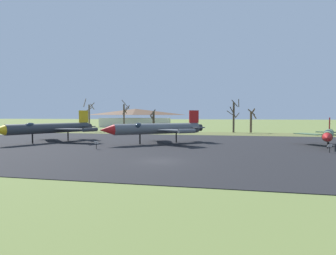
% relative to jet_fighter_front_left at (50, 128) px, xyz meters
% --- Properties ---
extents(ground_plane, '(600.00, 600.00, 0.00)m').
position_rel_jet_fighter_front_left_xyz_m(ground_plane, '(22.63, -14.53, -2.44)').
color(ground_plane, olive).
extents(asphalt_apron, '(89.58, 44.59, 0.05)m').
position_rel_jet_fighter_front_left_xyz_m(asphalt_apron, '(22.63, -1.15, -2.41)').
color(asphalt_apron, black).
rests_on(asphalt_apron, ground).
extents(grass_verge_strip, '(149.58, 12.00, 0.06)m').
position_rel_jet_fighter_front_left_xyz_m(grass_verge_strip, '(22.63, 27.15, -2.41)').
color(grass_verge_strip, brown).
rests_on(grass_verge_strip, ground).
extents(jet_fighter_front_left, '(14.68, 16.27, 5.52)m').
position_rel_jet_fighter_front_left_xyz_m(jet_fighter_front_left, '(0.00, 0.00, 0.00)').
color(jet_fighter_front_left, '#33383D').
rests_on(jet_fighter_front_left, ground).
extents(jet_fighter_front_right, '(15.16, 13.39, 5.45)m').
position_rel_jet_fighter_front_left_xyz_m(jet_fighter_front_right, '(18.26, 1.40, 0.03)').
color(jet_fighter_front_right, '#565B60').
rests_on(jet_fighter_front_right, ground).
extents(info_placard_front_right, '(0.52, 0.32, 1.08)m').
position_rel_jet_fighter_front_left_xyz_m(info_placard_front_right, '(12.08, -7.21, -1.76)').
color(info_placard_front_right, black).
rests_on(info_placard_front_right, ground).
extents(jet_fighter_rear_center, '(9.06, 12.44, 4.24)m').
position_rel_jet_fighter_front_left_xyz_m(jet_fighter_rear_center, '(43.62, 2.10, -0.59)').
color(jet_fighter_rear_center, '#4C6B47').
rests_on(jet_fighter_rear_center, ground).
extents(info_placard_rear_center, '(0.61, 0.39, 1.07)m').
position_rel_jet_fighter_front_left_xyz_m(info_placard_rear_center, '(41.39, -4.67, -1.75)').
color(info_placard_rear_center, black).
rests_on(info_placard_rear_center, ground).
extents(bare_tree_far_left, '(2.99, 2.99, 9.50)m').
position_rel_jet_fighter_front_left_xyz_m(bare_tree_far_left, '(-8.87, 29.94, 2.27)').
color(bare_tree_far_left, brown).
rests_on(bare_tree_far_left, ground).
extents(bare_tree_left_of_center, '(2.41, 3.14, 8.81)m').
position_rel_jet_fighter_front_left_xyz_m(bare_tree_left_of_center, '(2.21, 28.91, 1.92)').
color(bare_tree_left_of_center, brown).
rests_on(bare_tree_left_of_center, ground).
extents(bare_tree_center, '(1.86, 2.24, 6.37)m').
position_rel_jet_fighter_front_left_xyz_m(bare_tree_center, '(9.18, 33.68, 0.74)').
color(bare_tree_center, '#42382D').
rests_on(bare_tree_center, ground).
extents(bare_tree_right_of_center, '(3.30, 3.29, 8.86)m').
position_rel_jet_fighter_front_left_xyz_m(bare_tree_right_of_center, '(31.55, 32.48, 2.05)').
color(bare_tree_right_of_center, '#42382D').
rests_on(bare_tree_right_of_center, ground).
extents(bare_tree_far_right, '(2.48, 2.55, 6.48)m').
position_rel_jet_fighter_front_left_xyz_m(bare_tree_far_right, '(36.15, 33.49, 1.08)').
color(bare_tree_far_right, brown).
rests_on(bare_tree_far_right, ground).
extents(visitor_building, '(29.74, 12.51, 7.28)m').
position_rel_jet_fighter_front_left_xyz_m(visitor_building, '(-5.53, 61.46, 1.20)').
color(visitor_building, beige).
rests_on(visitor_building, ground).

